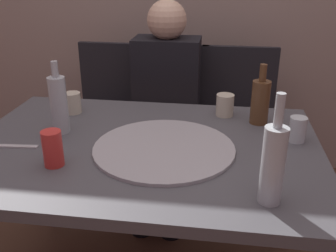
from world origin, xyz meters
TOP-DOWN VIEW (x-y plane):
  - dining_table at (0.00, 0.00)m, footprint 1.31×0.92m
  - pizza_tray at (0.09, -0.03)m, footprint 0.51×0.51m
  - wine_bottle at (0.44, 0.27)m, footprint 0.07×0.07m
  - beer_bottle at (0.43, -0.31)m, footprint 0.07×0.07m
  - water_bottle at (-0.34, 0.07)m, footprint 0.07×0.07m
  - tumbler_near at (-0.37, 0.27)m, footprint 0.07×0.07m
  - tumbler_far at (0.30, 0.34)m, footprint 0.08×0.08m
  - wine_glass at (0.57, 0.11)m, footprint 0.06×0.06m
  - soda_can at (-0.26, -0.20)m, footprint 0.07×0.07m
  - table_knife at (-0.48, -0.09)m, footprint 0.22×0.04m
  - chair_left at (-0.37, 0.86)m, footprint 0.44×0.44m
  - chair_middle at (-0.03, 0.86)m, footprint 0.44×0.44m
  - chair_right at (0.38, 0.86)m, footprint 0.44×0.44m
  - guest_in_sweater at (-0.03, 0.71)m, footprint 0.36×0.56m

SIDE VIEW (x-z plane):
  - chair_left at x=-0.37m, z-range 0.06..0.96m
  - chair_middle at x=-0.03m, z-range 0.06..0.96m
  - chair_right at x=0.38m, z-range 0.06..0.96m
  - guest_in_sweater at x=-0.03m, z-range 0.06..1.23m
  - dining_table at x=0.00m, z-range 0.28..1.01m
  - table_knife at x=-0.48m, z-range 0.72..0.73m
  - pizza_tray at x=0.09m, z-range 0.72..0.74m
  - tumbler_near at x=-0.37m, z-range 0.72..0.82m
  - tumbler_far at x=0.30m, z-range 0.72..0.82m
  - wine_glass at x=0.57m, z-range 0.72..0.82m
  - soda_can at x=-0.26m, z-range 0.72..0.85m
  - wine_bottle at x=0.44m, z-range 0.70..0.95m
  - water_bottle at x=-0.34m, z-range 0.70..0.98m
  - beer_bottle at x=0.43m, z-range 0.69..1.01m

